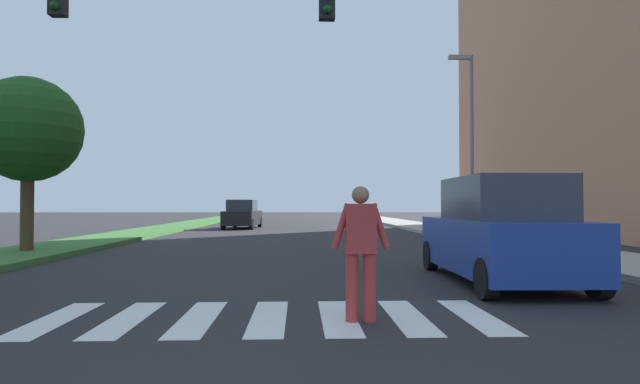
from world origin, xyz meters
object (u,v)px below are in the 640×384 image
object	(u,v)px
traffic_light_gantry	(54,36)
sedan_midblock	(243,215)
street_lamp_right	(470,129)
suv_crossing	(500,233)
pedestrian_performer	(361,247)
tree_mid	(28,130)

from	to	relation	value
traffic_light_gantry	sedan_midblock	distance (m)	23.66
street_lamp_right	sedan_midblock	bearing A→B (deg)	133.35
traffic_light_gantry	suv_crossing	xyz separation A→B (m)	(7.97, 0.61, -3.41)
traffic_light_gantry	street_lamp_right	distance (m)	16.63
pedestrian_performer	traffic_light_gantry	bearing A→B (deg)	152.62
tree_mid	sedan_midblock	world-z (taller)	tree_mid
street_lamp_right	suv_crossing	size ratio (longest dim) A/B	1.62
sedan_midblock	pedestrian_performer	bearing A→B (deg)	-80.74
traffic_light_gantry	sedan_midblock	world-z (taller)	traffic_light_gantry
pedestrian_performer	sedan_midblock	size ratio (longest dim) A/B	0.37
tree_mid	pedestrian_performer	xyz separation A→B (m)	(8.57, -8.88, -2.67)
pedestrian_performer	suv_crossing	size ratio (longest dim) A/B	0.36
tree_mid	street_lamp_right	xyz separation A→B (m)	(14.84, 5.96, 1.00)
traffic_light_gantry	street_lamp_right	size ratio (longest dim) A/B	1.14
tree_mid	sedan_midblock	bearing A→B (deg)	75.74
traffic_light_gantry	tree_mid	bearing A→B (deg)	119.73
tree_mid	street_lamp_right	size ratio (longest dim) A/B	0.66
tree_mid	pedestrian_performer	distance (m)	12.63
tree_mid	pedestrian_performer	size ratio (longest dim) A/B	2.95
street_lamp_right	suv_crossing	world-z (taller)	street_lamp_right
suv_crossing	tree_mid	bearing A→B (deg)	153.76
tree_mid	sedan_midblock	xyz separation A→B (m)	(4.34, 17.08, -2.79)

